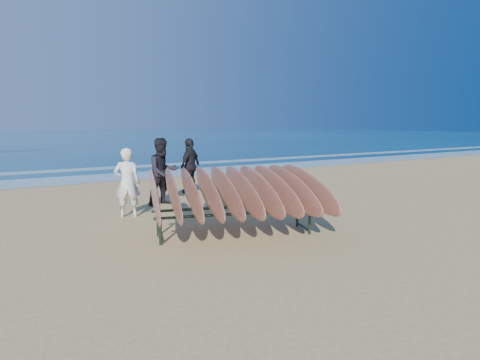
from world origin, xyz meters
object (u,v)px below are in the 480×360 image
(surfboard_rack, at_px, (234,191))
(person_dark_a, at_px, (163,172))
(person_dark_b, at_px, (190,166))
(person_white, at_px, (127,183))

(surfboard_rack, relative_size, person_dark_a, 2.16)
(person_dark_a, xyz_separation_m, person_dark_b, (1.45, 1.40, -0.04))
(surfboard_rack, relative_size, person_white, 2.38)
(person_dark_a, relative_size, person_dark_b, 1.05)
(surfboard_rack, height_order, person_white, person_white)
(person_white, relative_size, person_dark_b, 0.95)
(surfboard_rack, bearing_deg, person_dark_a, 107.43)
(person_dark_a, bearing_deg, person_white, -151.49)
(surfboard_rack, relative_size, person_dark_b, 2.27)
(person_dark_b, bearing_deg, person_dark_a, 9.20)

